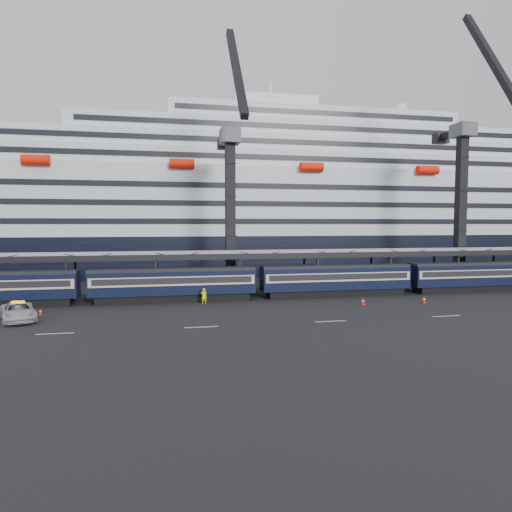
# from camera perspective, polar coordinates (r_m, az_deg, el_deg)

# --- Properties ---
(ground) EXTENTS (260.00, 260.00, 0.00)m
(ground) POSITION_cam_1_polar(r_m,az_deg,el_deg) (53.20, 22.03, -6.05)
(ground) COLOR black
(ground) RESTS_ON ground
(train) EXTENTS (133.05, 3.00, 4.05)m
(train) POSITION_cam_1_polar(r_m,az_deg,el_deg) (59.31, 12.96, -2.70)
(train) COLOR black
(train) RESTS_ON ground
(canopy) EXTENTS (130.00, 6.25, 5.53)m
(canopy) POSITION_cam_1_polar(r_m,az_deg,el_deg) (64.65, 15.29, 0.52)
(canopy) COLOR #9A9CA2
(canopy) RESTS_ON ground
(cruise_ship) EXTENTS (214.09, 28.84, 34.00)m
(cruise_ship) POSITION_cam_1_polar(r_m,az_deg,el_deg) (93.92, 5.89, 6.01)
(cruise_ship) COLOR black
(cruise_ship) RESTS_ON ground
(crane_dark_near) EXTENTS (4.50, 17.75, 35.08)m
(crane_dark_near) POSITION_cam_1_polar(r_m,az_deg,el_deg) (62.91, -3.18, 6.65)
(crane_dark_near) COLOR #515459
(crane_dark_near) RESTS_ON ground
(crane_dark_mid) EXTENTS (4.50, 18.24, 39.64)m
(crane_dark_mid) POSITION_cam_1_polar(r_m,az_deg,el_deg) (75.56, 24.43, 6.94)
(crane_dark_mid) COLOR #515459
(crane_dark_mid) RESTS_ON ground
(pickup_truck) EXTENTS (4.73, 6.71, 1.70)m
(pickup_truck) POSITION_cam_1_polar(r_m,az_deg,el_deg) (48.28, -27.58, -6.20)
(pickup_truck) COLOR #AAACB1
(pickup_truck) RESTS_ON ground
(worker) EXTENTS (0.67, 0.45, 1.82)m
(worker) POSITION_cam_1_polar(r_m,az_deg,el_deg) (51.91, -6.54, -5.01)
(worker) COLOR #FFFC0D
(worker) RESTS_ON ground
(traffic_cone_b) EXTENTS (0.34, 0.34, 0.67)m
(traffic_cone_b) POSITION_cam_1_polar(r_m,az_deg,el_deg) (50.52, -25.35, -6.29)
(traffic_cone_b) COLOR #FF1C08
(traffic_cone_b) RESTS_ON ground
(traffic_cone_c) EXTENTS (0.41, 0.41, 0.81)m
(traffic_cone_c) POSITION_cam_1_polar(r_m,az_deg,el_deg) (52.73, 13.23, -5.51)
(traffic_cone_c) COLOR #FF1C08
(traffic_cone_c) RESTS_ON ground
(traffic_cone_d) EXTENTS (0.42, 0.42, 0.85)m
(traffic_cone_d) POSITION_cam_1_polar(r_m,az_deg,el_deg) (55.92, 20.26, -5.09)
(traffic_cone_d) COLOR #FF1C08
(traffic_cone_d) RESTS_ON ground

